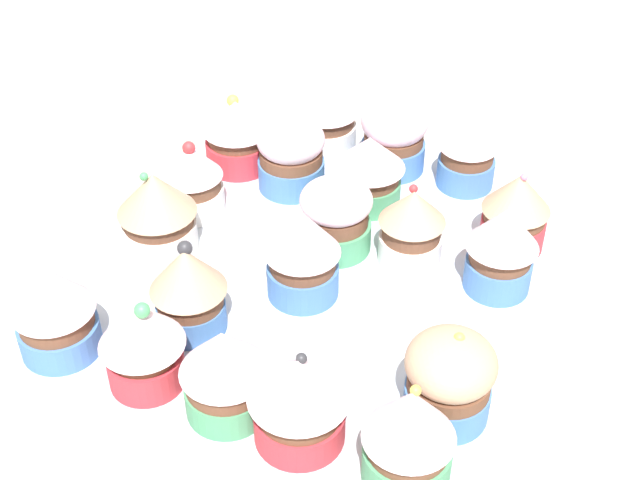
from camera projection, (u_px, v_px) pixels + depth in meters
The scene contains 22 objects.
ground_plane at pixel (320, 293), 73.78cm from camera, with size 180.00×180.00×3.00cm, color #B2A899.
baking_tray at pixel (320, 274), 72.48cm from camera, with size 44.99×38.29×1.20cm.
cupcake_0 at pixel (409, 435), 53.42cm from camera, with size 5.88×5.88×8.18cm.
cupcake_1 at pixel (449, 377), 57.93cm from camera, with size 6.13×6.13×7.15cm.
cupcake_2 at pixel (502, 247), 67.94cm from camera, with size 5.73×5.73×7.63cm.
cupcake_3 at pixel (516, 210), 72.30cm from camera, with size 5.68×5.68×7.34cm.
cupcake_4 at pixel (299, 397), 56.14cm from camera, with size 6.75×6.75×7.48cm.
cupcake_5 at pixel (412, 226), 70.77cm from camera, with size 5.45×5.45×7.20cm.
cupcake_6 at pixel (468, 151), 79.53cm from camera, with size 5.34×5.34×7.05cm.
cupcake_7 at pixel (225, 371), 58.03cm from camera, with size 6.13×6.13×7.25cm.
cupcake_8 at pixel (297, 251), 67.41cm from camera, with size 5.97×5.97×7.95cm.
cupcake_9 at pixel (341, 217), 72.18cm from camera, with size 6.03×6.03×6.46cm.
cupcake_10 at pixel (364, 168), 77.36cm from camera, with size 6.44×6.44×6.83cm.
cupcake_11 at pixel (395, 135), 81.60cm from camera, with size 6.26×6.26×7.27cm.
cupcake_12 at pixel (142, 342), 60.07cm from camera, with size 6.03×6.03×7.59cm.
cupcake_13 at pixel (188, 287), 64.29cm from camera, with size 5.78×5.78×7.88cm.
cupcake_14 at pixel (291, 154), 79.31cm from camera, with size 6.17×6.17×6.95cm.
cupcake_15 at pixel (327, 112), 84.27cm from camera, with size 6.08×6.08×7.74cm.
cupcake_16 at pixel (53, 309), 62.53cm from camera, with size 6.05×6.05×7.76cm.
cupcake_17 at pixel (157, 212), 71.77cm from camera, with size 6.54×6.54×7.79cm.
cupcake_18 at pixel (192, 178), 76.43cm from camera, with size 5.52×5.52×7.15cm.
cupcake_19 at pixel (237, 133), 82.06cm from camera, with size 6.41×6.41×7.27cm.
Camera 1 is at (-50.12, -23.01, 47.71)cm, focal length 49.27 mm.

